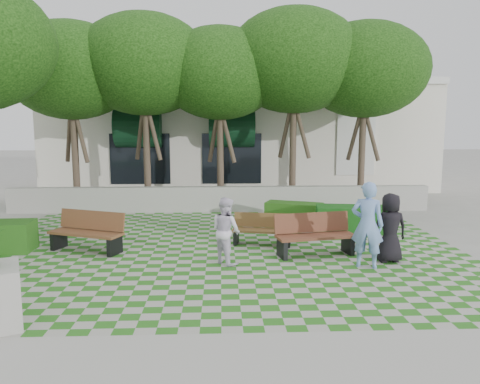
{
  "coord_description": "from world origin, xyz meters",
  "views": [
    {
      "loc": [
        -0.0,
        -10.37,
        3.16
      ],
      "look_at": [
        0.5,
        1.5,
        1.4
      ],
      "focal_mm": 35.0,
      "sensor_mm": 36.0,
      "label": 1
    }
  ],
  "objects_px": {
    "person_blue": "(367,225)",
    "person_white": "(226,230)",
    "bench_west": "(88,232)",
    "hedge_midright": "(294,212)",
    "bench_mid": "(263,230)",
    "hedge_east": "(354,219)",
    "bench_east": "(315,235)",
    "person_dark": "(390,228)"
  },
  "relations": [
    {
      "from": "person_blue",
      "to": "person_white",
      "type": "relative_size",
      "value": 1.26
    },
    {
      "from": "bench_west",
      "to": "hedge_midright",
      "type": "height_order",
      "value": "bench_west"
    },
    {
      "from": "bench_mid",
      "to": "person_blue",
      "type": "relative_size",
      "value": 0.85
    },
    {
      "from": "bench_west",
      "to": "hedge_east",
      "type": "bearing_deg",
      "value": 36.18
    },
    {
      "from": "bench_east",
      "to": "hedge_midright",
      "type": "height_order",
      "value": "bench_east"
    },
    {
      "from": "hedge_midright",
      "to": "person_blue",
      "type": "xyz_separation_m",
      "value": [
        0.84,
        -4.82,
        0.64
      ]
    },
    {
      "from": "bench_mid",
      "to": "person_white",
      "type": "xyz_separation_m",
      "value": [
        -0.97,
        -1.6,
        0.37
      ]
    },
    {
      "from": "bench_mid",
      "to": "hedge_east",
      "type": "bearing_deg",
      "value": 37.43
    },
    {
      "from": "bench_mid",
      "to": "bench_west",
      "type": "relative_size",
      "value": 0.82
    },
    {
      "from": "bench_mid",
      "to": "person_white",
      "type": "bearing_deg",
      "value": -109.45
    },
    {
      "from": "person_blue",
      "to": "person_white",
      "type": "bearing_deg",
      "value": 14.15
    },
    {
      "from": "bench_mid",
      "to": "hedge_east",
      "type": "distance_m",
      "value": 3.09
    },
    {
      "from": "bench_east",
      "to": "person_white",
      "type": "bearing_deg",
      "value": -176.01
    },
    {
      "from": "person_blue",
      "to": "bench_west",
      "type": "bearing_deg",
      "value": 8.27
    },
    {
      "from": "bench_east",
      "to": "bench_mid",
      "type": "height_order",
      "value": "bench_east"
    },
    {
      "from": "bench_west",
      "to": "person_dark",
      "type": "distance_m",
      "value": 7.26
    },
    {
      "from": "bench_west",
      "to": "person_white",
      "type": "relative_size",
      "value": 1.3
    },
    {
      "from": "hedge_midright",
      "to": "person_blue",
      "type": "distance_m",
      "value": 4.94
    },
    {
      "from": "person_blue",
      "to": "person_dark",
      "type": "xyz_separation_m",
      "value": [
        0.65,
        0.39,
        -0.16
      ]
    },
    {
      "from": "bench_mid",
      "to": "person_blue",
      "type": "bearing_deg",
      "value": -32.15
    },
    {
      "from": "person_white",
      "to": "bench_mid",
      "type": "bearing_deg",
      "value": -69.64
    },
    {
      "from": "bench_west",
      "to": "bench_mid",
      "type": "bearing_deg",
      "value": 27.97
    },
    {
      "from": "bench_west",
      "to": "person_dark",
      "type": "xyz_separation_m",
      "value": [
        7.15,
        -1.21,
        0.32
      ]
    },
    {
      "from": "bench_west",
      "to": "person_white",
      "type": "xyz_separation_m",
      "value": [
        3.42,
        -1.17,
        0.28
      ]
    },
    {
      "from": "hedge_east",
      "to": "hedge_midright",
      "type": "xyz_separation_m",
      "value": [
        -1.52,
        1.45,
        -0.06
      ]
    },
    {
      "from": "bench_west",
      "to": "person_blue",
      "type": "relative_size",
      "value": 1.03
    },
    {
      "from": "bench_east",
      "to": "person_white",
      "type": "height_order",
      "value": "person_white"
    },
    {
      "from": "bench_west",
      "to": "hedge_east",
      "type": "xyz_separation_m",
      "value": [
        7.18,
        1.77,
        -0.1
      ]
    },
    {
      "from": "bench_mid",
      "to": "person_white",
      "type": "distance_m",
      "value": 1.91
    },
    {
      "from": "bench_west",
      "to": "person_blue",
      "type": "height_order",
      "value": "person_blue"
    },
    {
      "from": "hedge_midright",
      "to": "person_dark",
      "type": "xyz_separation_m",
      "value": [
        1.49,
        -4.44,
        0.48
      ]
    },
    {
      "from": "bench_east",
      "to": "bench_west",
      "type": "bearing_deg",
      "value": 162.61
    },
    {
      "from": "bench_west",
      "to": "hedge_east",
      "type": "relative_size",
      "value": 0.92
    },
    {
      "from": "person_dark",
      "to": "person_white",
      "type": "height_order",
      "value": "person_dark"
    },
    {
      "from": "person_dark",
      "to": "person_white",
      "type": "bearing_deg",
      "value": -3.77
    },
    {
      "from": "bench_east",
      "to": "person_dark",
      "type": "relative_size",
      "value": 1.25
    },
    {
      "from": "bench_east",
      "to": "person_dark",
      "type": "xyz_separation_m",
      "value": [
        1.59,
        -0.64,
        0.31
      ]
    },
    {
      "from": "bench_mid",
      "to": "person_white",
      "type": "height_order",
      "value": "person_white"
    },
    {
      "from": "hedge_midright",
      "to": "person_dark",
      "type": "bearing_deg",
      "value": -71.39
    },
    {
      "from": "bench_east",
      "to": "bench_mid",
      "type": "relative_size",
      "value": 1.23
    },
    {
      "from": "bench_east",
      "to": "person_white",
      "type": "distance_m",
      "value": 2.24
    },
    {
      "from": "hedge_east",
      "to": "person_blue",
      "type": "xyz_separation_m",
      "value": [
        -0.68,
        -3.37,
        0.58
      ]
    }
  ]
}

